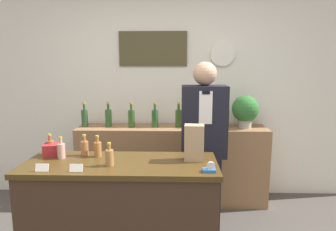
% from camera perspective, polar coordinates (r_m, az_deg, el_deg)
% --- Properties ---
extents(back_wall, '(5.20, 0.09, 2.70)m').
position_cam_1_polar(back_wall, '(3.73, -0.66, 5.28)').
color(back_wall, silver).
rests_on(back_wall, ground_plane).
extents(back_shelf, '(2.22, 0.43, 0.92)m').
position_cam_1_polar(back_shelf, '(3.64, 0.75, -9.29)').
color(back_shelf, '#8E6642').
rests_on(back_shelf, ground_plane).
extents(display_counter, '(1.46, 0.56, 0.92)m').
position_cam_1_polar(display_counter, '(2.50, -8.74, -18.78)').
color(display_counter, '#382619').
rests_on(display_counter, ground_plane).
extents(shopkeeper, '(0.42, 0.27, 1.67)m').
position_cam_1_polar(shopkeeper, '(2.91, 6.76, -6.53)').
color(shopkeeper, black).
rests_on(shopkeeper, ground_plane).
extents(potted_plant, '(0.31, 0.31, 0.38)m').
position_cam_1_polar(potted_plant, '(3.58, 14.51, 1.06)').
color(potted_plant, '#9E998E').
rests_on(potted_plant, back_shelf).
extents(paper_bag, '(0.15, 0.11, 0.28)m').
position_cam_1_polar(paper_bag, '(2.30, 5.00, -5.20)').
color(paper_bag, tan).
rests_on(paper_bag, display_counter).
extents(tape_dispenser, '(0.09, 0.06, 0.07)m').
position_cam_1_polar(tape_dispenser, '(2.11, 7.93, -10.01)').
color(tape_dispenser, '#2D66A8').
rests_on(tape_dispenser, display_counter).
extents(price_card_left, '(0.09, 0.02, 0.06)m').
position_cam_1_polar(price_card_left, '(2.27, -22.88, -9.13)').
color(price_card_left, white).
rests_on(price_card_left, display_counter).
extents(price_card_right, '(0.09, 0.02, 0.06)m').
position_cam_1_polar(price_card_right, '(2.18, -17.10, -9.53)').
color(price_card_right, white).
rests_on(price_card_right, display_counter).
extents(gift_box, '(0.15, 0.16, 0.10)m').
position_cam_1_polar(gift_box, '(2.61, -21.11, -6.10)').
color(gift_box, maroon).
rests_on(gift_box, display_counter).
extents(counter_bottle_0, '(0.06, 0.06, 0.17)m').
position_cam_1_polar(counter_bottle_0, '(2.64, -21.51, -5.59)').
color(counter_bottle_0, brown).
rests_on(counter_bottle_0, display_counter).
extents(counter_bottle_1, '(0.06, 0.06, 0.17)m').
position_cam_1_polar(counter_bottle_1, '(2.51, -19.69, -6.27)').
color(counter_bottle_1, tan).
rests_on(counter_bottle_1, display_counter).
extents(counter_bottle_2, '(0.06, 0.06, 0.17)m').
position_cam_1_polar(counter_bottle_2, '(2.53, -15.60, -5.92)').
color(counter_bottle_2, '#9B6239').
rests_on(counter_bottle_2, display_counter).
extents(counter_bottle_3, '(0.06, 0.06, 0.17)m').
position_cam_1_polar(counter_bottle_3, '(2.47, -13.25, -6.18)').
color(counter_bottle_3, '#A76734').
rests_on(counter_bottle_3, display_counter).
extents(counter_bottle_4, '(0.06, 0.06, 0.17)m').
position_cam_1_polar(counter_bottle_4, '(2.24, -11.09, -7.78)').
color(counter_bottle_4, olive).
rests_on(counter_bottle_4, display_counter).
extents(shelf_bottle_0, '(0.07, 0.07, 0.30)m').
position_cam_1_polar(shelf_bottle_0, '(3.65, -15.59, -0.38)').
color(shelf_bottle_0, '#2A4D29').
rests_on(shelf_bottle_0, back_shelf).
extents(shelf_bottle_1, '(0.07, 0.07, 0.30)m').
position_cam_1_polar(shelf_bottle_1, '(3.60, -11.28, -0.34)').
color(shelf_bottle_1, '#2D5628').
rests_on(shelf_bottle_1, back_shelf).
extents(shelf_bottle_2, '(0.07, 0.07, 0.30)m').
position_cam_1_polar(shelf_bottle_2, '(3.53, -6.98, -0.43)').
color(shelf_bottle_2, '#2F5421').
rests_on(shelf_bottle_2, back_shelf).
extents(shelf_bottle_3, '(0.07, 0.07, 0.30)m').
position_cam_1_polar(shelf_bottle_3, '(3.50, -2.50, -0.45)').
color(shelf_bottle_3, '#275327').
rests_on(shelf_bottle_3, back_shelf).
extents(shelf_bottle_4, '(0.07, 0.07, 0.30)m').
position_cam_1_polar(shelf_bottle_4, '(3.52, 2.02, -0.39)').
color(shelf_bottle_4, '#304D1F').
rests_on(shelf_bottle_4, back_shelf).
extents(shelf_bottle_5, '(0.07, 0.07, 0.30)m').
position_cam_1_polar(shelf_bottle_5, '(3.50, 6.55, -0.49)').
color(shelf_bottle_5, '#274F23').
rests_on(shelf_bottle_5, back_shelf).
extents(shelf_bottle_6, '(0.07, 0.07, 0.30)m').
position_cam_1_polar(shelf_bottle_6, '(3.55, 10.97, -0.46)').
color(shelf_bottle_6, '#30551D').
rests_on(shelf_bottle_6, back_shelf).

